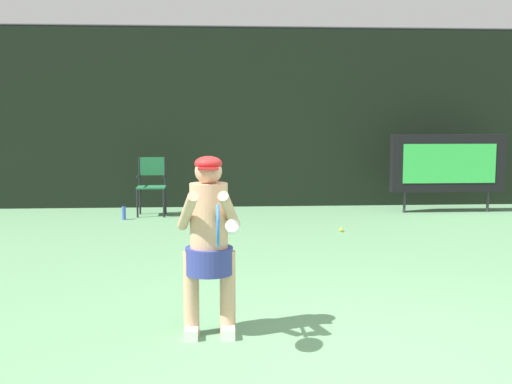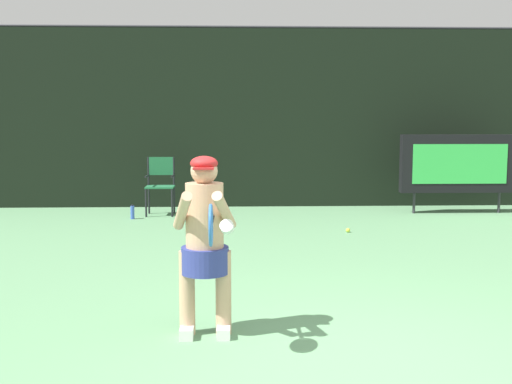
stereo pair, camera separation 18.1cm
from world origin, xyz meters
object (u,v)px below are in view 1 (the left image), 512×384
(scoreboard, at_px, (448,163))
(umpire_chair, at_px, (152,182))
(water_bottle, at_px, (124,213))
(tennis_racket, at_px, (218,225))
(tennis_player, at_px, (209,239))
(tennis_ball_loose, at_px, (341,230))

(scoreboard, bearing_deg, umpire_chair, -179.93)
(water_bottle, bearing_deg, tennis_racket, -75.96)
(tennis_player, xyz_separation_m, tennis_ball_loose, (2.05, 4.63, -0.78))
(scoreboard, relative_size, tennis_ball_loose, 32.35)
(scoreboard, bearing_deg, water_bottle, -175.30)
(umpire_chair, height_order, tennis_ball_loose, umpire_chair)
(water_bottle, xyz_separation_m, tennis_player, (1.58, -6.09, 0.69))
(umpire_chair, bearing_deg, tennis_player, -80.27)
(scoreboard, xyz_separation_m, water_bottle, (-6.09, -0.50, -0.82))
(scoreboard, bearing_deg, tennis_racket, -121.99)
(water_bottle, bearing_deg, tennis_player, -75.44)
(scoreboard, bearing_deg, tennis_player, -124.38)
(tennis_player, distance_m, tennis_racket, 0.56)
(scoreboard, xyz_separation_m, tennis_racket, (-4.44, -7.11, 0.07))
(scoreboard, distance_m, tennis_ball_loose, 3.28)
(tennis_player, relative_size, tennis_racket, 2.47)
(scoreboard, relative_size, tennis_racket, 3.65)
(tennis_player, bearing_deg, scoreboard, 55.62)
(tennis_ball_loose, bearing_deg, umpire_chair, 148.35)
(water_bottle, distance_m, tennis_racket, 6.87)
(umpire_chair, xyz_separation_m, tennis_ball_loose, (3.18, -1.96, -0.58))
(tennis_racket, xyz_separation_m, tennis_ball_loose, (1.98, 5.14, -0.98))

